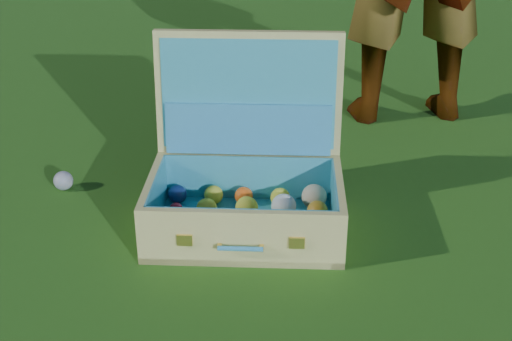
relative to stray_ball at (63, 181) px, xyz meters
name	(u,v)px	position (x,y,z in m)	size (l,w,h in m)	color
ground	(249,199)	(0.54, 0.19, -0.03)	(60.00, 60.00, 0.00)	#215114
stray_ball	(63,181)	(0.00, 0.00, 0.00)	(0.06, 0.06, 0.06)	teal
suitcase	(249,174)	(0.59, 0.08, 0.11)	(0.64, 0.58, 0.51)	#D0C570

